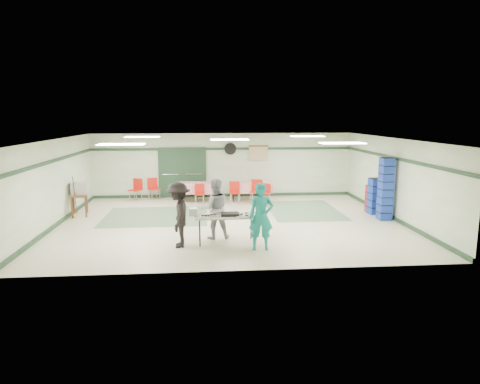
{
  "coord_description": "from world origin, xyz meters",
  "views": [
    {
      "loc": [
        -0.83,
        -13.6,
        3.43
      ],
      "look_at": [
        0.31,
        -0.3,
        1.04
      ],
      "focal_mm": 32.0,
      "sensor_mm": 36.0,
      "label": 1
    }
  ],
  "objects": [
    {
      "name": "serving_table",
      "position": [
        -0.24,
        -2.31,
        0.71
      ],
      "size": [
        1.68,
        0.72,
        0.76
      ],
      "rotation": [
        0.0,
        0.0,
        0.02
      ],
      "color": "#A6A7A2",
      "rests_on": "floor"
    },
    {
      "name": "crate_stack_red",
      "position": [
        5.15,
        0.98,
        0.49
      ],
      "size": [
        0.4,
        0.4,
        0.97
      ],
      "primitive_type": "cube",
      "rotation": [
        0.0,
        0.0,
        -0.08
      ],
      "color": "maroon",
      "rests_on": "floor"
    },
    {
      "name": "volunteer_grey",
      "position": [
        -0.54,
        -1.84,
        0.85
      ],
      "size": [
        0.9,
        0.74,
        1.7
      ],
      "primitive_type": "imported",
      "rotation": [
        0.0,
        0.0,
        3.26
      ],
      "color": "#999A9E",
      "rests_on": "floor"
    },
    {
      "name": "ceiling",
      "position": [
        0.0,
        0.0,
        2.7
      ],
      "size": [
        11.0,
        11.0,
        0.0
      ],
      "primitive_type": "plane",
      "rotation": [
        3.14,
        0.0,
        0.0
      ],
      "color": "silver",
      "rests_on": "wall_back"
    },
    {
      "name": "chair_b",
      "position": [
        0.37,
        2.93,
        0.53
      ],
      "size": [
        0.41,
        0.41,
        0.87
      ],
      "rotation": [
        0.0,
        0.0,
        0.0
      ],
      "color": "#B70E0E",
      "rests_on": "floor"
    },
    {
      "name": "wall_back",
      "position": [
        0.0,
        4.5,
        1.35
      ],
      "size": [
        11.0,
        0.0,
        11.0
      ],
      "primitive_type": "plane",
      "rotation": [
        1.57,
        0.0,
        0.0
      ],
      "color": "silver",
      "rests_on": "floor"
    },
    {
      "name": "green_patch_b",
      "position": [
        2.8,
        1.5,
        0.0
      ],
      "size": [
        2.5,
        3.5,
        0.01
      ],
      "primitive_type": "cube",
      "color": "#5E7E5C",
      "rests_on": "floor"
    },
    {
      "name": "dining_table_b",
      "position": [
        -1.12,
        3.5,
        0.57
      ],
      "size": [
        1.74,
        0.89,
        0.77
      ],
      "rotation": [
        0.0,
        0.0,
        -0.09
      ],
      "color": "red",
      "rests_on": "floor"
    },
    {
      "name": "floor",
      "position": [
        0.0,
        0.0,
        0.0
      ],
      "size": [
        11.0,
        11.0,
        0.0
      ],
      "primitive_type": "plane",
      "color": "beige",
      "rests_on": "ground"
    },
    {
      "name": "sheet_tray_right",
      "position": [
        0.33,
        -2.4,
        0.77
      ],
      "size": [
        0.63,
        0.48,
        0.02
      ],
      "primitive_type": "cube",
      "rotation": [
        0.0,
        0.0,
        0.02
      ],
      "color": "silver",
      "rests_on": "serving_table"
    },
    {
      "name": "double_door_right",
      "position": [
        -1.25,
        4.44,
        1.05
      ],
      "size": [
        0.9,
        0.06,
        2.1
      ],
      "primitive_type": "cube",
      "color": "gray",
      "rests_on": "floor"
    },
    {
      "name": "foam_box_stack",
      "position": [
        -1.13,
        -2.26,
        0.86
      ],
      "size": [
        0.23,
        0.21,
        0.21
      ],
      "primitive_type": "cube",
      "rotation": [
        0.0,
        0.0,
        0.02
      ],
      "color": "white",
      "rests_on": "serving_table"
    },
    {
      "name": "crate_stack_blue_b",
      "position": [
        5.15,
        -0.15,
        1.04
      ],
      "size": [
        0.41,
        0.41,
        2.08
      ],
      "primitive_type": "cube",
      "rotation": [
        0.0,
        0.0,
        0.02
      ],
      "color": "#19379B",
      "rests_on": "floor"
    },
    {
      "name": "baseboard_back",
      "position": [
        0.0,
        4.47,
        0.06
      ],
      "size": [
        11.0,
        0.06,
        0.12
      ],
      "primitive_type": "cube",
      "color": "#1E3824",
      "rests_on": "floor"
    },
    {
      "name": "chair_loose_a",
      "position": [
        -2.91,
        3.98,
        0.56
      ],
      "size": [
        0.57,
        0.57,
        0.91
      ],
      "rotation": [
        0.0,
        0.0,
        0.48
      ],
      "color": "#B70E0E",
      "rests_on": "floor"
    },
    {
      "name": "wall_front",
      "position": [
        0.0,
        -4.5,
        1.35
      ],
      "size": [
        11.0,
        0.0,
        11.0
      ],
      "primitive_type": "plane",
      "rotation": [
        -1.57,
        0.0,
        0.0
      ],
      "color": "silver",
      "rests_on": "floor"
    },
    {
      "name": "printer_table",
      "position": [
        -5.15,
        1.35,
        0.64
      ],
      "size": [
        0.71,
        0.95,
        0.74
      ],
      "rotation": [
        0.0,
        0.0,
        0.21
      ],
      "color": "brown",
      "rests_on": "floor"
    },
    {
      "name": "baking_pan",
      "position": [
        -0.14,
        -2.33,
        0.8
      ],
      "size": [
        0.5,
        0.32,
        0.08
      ],
      "primitive_type": "cube",
      "rotation": [
        0.0,
        0.0,
        0.02
      ],
      "color": "black",
      "rests_on": "serving_table"
    },
    {
      "name": "baseboard_left",
      "position": [
        -5.47,
        0.0,
        0.06
      ],
      "size": [
        0.06,
        9.0,
        0.12
      ],
      "primitive_type": "cube",
      "rotation": [
        0.0,
        0.0,
        1.57
      ],
      "color": "#1E3824",
      "rests_on": "floor"
    },
    {
      "name": "green_patch_a",
      "position": [
        -2.5,
        1.0,
        0.0
      ],
      "size": [
        3.5,
        3.0,
        0.01
      ],
      "primitive_type": "cube",
      "color": "#5E7E5C",
      "rests_on": "floor"
    },
    {
      "name": "baseboard_right",
      "position": [
        5.47,
        0.0,
        0.06
      ],
      "size": [
        0.06,
        9.0,
        0.12
      ],
      "primitive_type": "cube",
      "rotation": [
        0.0,
        0.0,
        1.57
      ],
      "color": "#1E3824",
      "rests_on": "floor"
    },
    {
      "name": "sheet_tray_left",
      "position": [
        -0.79,
        -2.46,
        0.77
      ],
      "size": [
        0.6,
        0.46,
        0.02
      ],
      "primitive_type": "cube",
      "rotation": [
        0.0,
        0.0,
        0.02
      ],
      "color": "silver",
      "rests_on": "serving_table"
    },
    {
      "name": "office_printer",
      "position": [
        -5.15,
        1.42,
        0.96
      ],
      "size": [
        0.63,
        0.58,
        0.42
      ],
      "primitive_type": "cube",
      "rotation": [
        0.0,
        0.0,
        0.25
      ],
      "color": "#ADADA8",
      "rests_on": "printer_table"
    },
    {
      "name": "volunteer_teal",
      "position": [
        0.63,
        -2.98,
        0.87
      ],
      "size": [
        0.66,
        0.46,
        1.74
      ],
      "primitive_type": "imported",
      "rotation": [
        0.0,
        0.0,
        -0.06
      ],
      "color": "#138784",
      "rests_on": "floor"
    },
    {
      "name": "volunteer_dark",
      "position": [
        -1.51,
        -2.56,
        0.87
      ],
      "size": [
        0.67,
        1.14,
        1.74
      ],
      "primitive_type": "imported",
      "rotation": [
        0.0,
        0.0,
        -1.55
      ],
      "color": "black",
      "rests_on": "floor"
    },
    {
      "name": "trim_right",
      "position": [
        5.47,
        0.0,
        2.05
      ],
      "size": [
        0.06,
        9.0,
        0.1
      ],
      "primitive_type": "cube",
      "rotation": [
        0.0,
        0.0,
        1.57
      ],
      "color": "#1E3824",
      "rests_on": "wall_back"
    },
    {
      "name": "wall_left",
      "position": [
        -5.5,
        0.0,
        1.35
      ],
      "size": [
        0.0,
        9.0,
        9.0
      ],
      "primitive_type": "plane",
      "rotation": [
        1.57,
        0.0,
        1.57
      ],
      "color": "silver",
      "rests_on": "floor"
    },
    {
      "name": "trim_left",
      "position": [
        -5.47,
        0.0,
        2.05
      ],
      "size": [
        0.06,
        9.0,
        0.1
      ],
      "primitive_type": "cube",
      "rotation": [
        0.0,
        0.0,
        1.57
      ],
      "color": "#1E3824",
      "rests_on": "wall_back"
    },
    {
      "name": "sheet_tray_mid",
      "position": [
        -0.38,
        -2.22,
        0.77
      ],
      "size": [
        0.54,
        0.41,
        0.02
      ],
      "primitive_type": "cube",
      "rotation": [
        0.0,
        0.0,
        0.02
      ],
      "color": "silver",
      "rests_on": "serving_table"
    },
    {
      "name": "chair_loose_b",
      "position": [
        -3.56,
        3.78,
        0.56
      ],
      "size": [
        0.57,
        0.57,
        0.92
      ],
      "rotation": [
        0.0,
        0.0,
        -0.46
      ],
      "color": "#B70E0E",
      "rests_on": "floor"
    },
    {
      "name": "double_door_left",
      "position": [
        -2.2,
        4.44,
        1.05
      ],
      "size": [
        0.9,
        0.06,
        2.1
      ],
      "primitive_type": "cube",
      "color": "gray",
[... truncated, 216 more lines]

